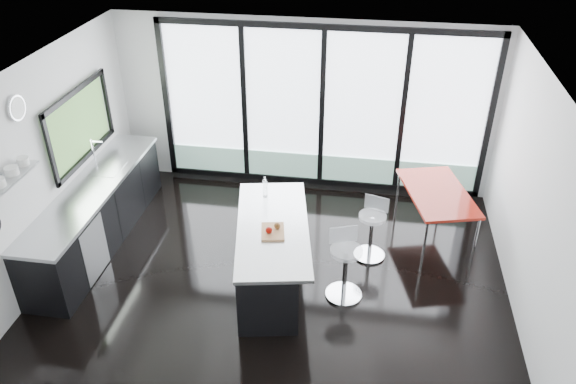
% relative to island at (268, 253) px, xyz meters
% --- Properties ---
extents(floor, '(6.00, 5.00, 0.00)m').
position_rel_island_xyz_m(floor, '(0.10, 0.08, -0.44)').
color(floor, black).
rests_on(floor, ground).
extents(ceiling, '(6.00, 5.00, 0.00)m').
position_rel_island_xyz_m(ceiling, '(0.10, 0.08, 2.36)').
color(ceiling, white).
rests_on(ceiling, wall_back).
extents(wall_back, '(6.00, 0.09, 2.80)m').
position_rel_island_xyz_m(wall_back, '(0.37, 2.55, 0.83)').
color(wall_back, silver).
rests_on(wall_back, ground).
extents(wall_front, '(6.00, 0.00, 2.80)m').
position_rel_island_xyz_m(wall_front, '(0.10, -2.42, 0.96)').
color(wall_front, silver).
rests_on(wall_front, ground).
extents(wall_left, '(0.26, 5.00, 2.80)m').
position_rel_island_xyz_m(wall_left, '(-2.87, 0.35, 1.12)').
color(wall_left, silver).
rests_on(wall_left, ground).
extents(wall_right, '(0.00, 5.00, 2.80)m').
position_rel_island_xyz_m(wall_right, '(3.10, 0.08, 0.96)').
color(wall_right, silver).
rests_on(wall_right, ground).
extents(counter_cabinets, '(0.69, 3.24, 1.36)m').
position_rel_island_xyz_m(counter_cabinets, '(-2.57, 0.48, 0.03)').
color(counter_cabinets, black).
rests_on(counter_cabinets, floor).
extents(island, '(1.28, 2.25, 1.12)m').
position_rel_island_xyz_m(island, '(0.00, 0.00, 0.00)').
color(island, black).
rests_on(island, floor).
extents(bar_stool_near, '(0.60, 0.60, 0.74)m').
position_rel_island_xyz_m(bar_stool_near, '(1.01, -0.16, -0.07)').
color(bar_stool_near, silver).
rests_on(bar_stool_near, floor).
extents(bar_stool_far, '(0.54, 0.54, 0.69)m').
position_rel_island_xyz_m(bar_stool_far, '(1.30, 0.72, -0.09)').
color(bar_stool_far, silver).
rests_on(bar_stool_far, floor).
extents(red_table, '(1.16, 1.58, 0.76)m').
position_rel_island_xyz_m(red_table, '(2.19, 1.36, -0.06)').
color(red_table, maroon).
rests_on(red_table, floor).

